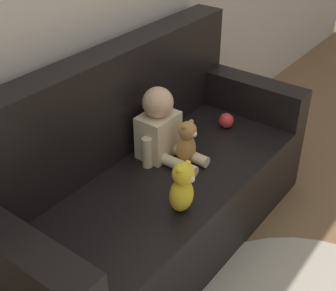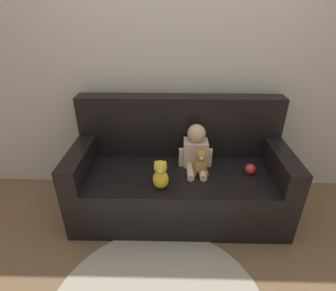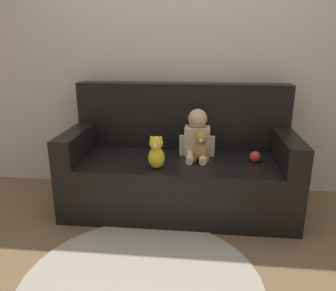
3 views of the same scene
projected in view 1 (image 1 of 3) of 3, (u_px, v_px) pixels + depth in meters
ground_plane at (159, 239)px, 2.68m from camera, size 12.00×12.00×0.00m
couch at (148, 184)px, 2.52m from camera, size 1.91×0.82×1.05m
person_baby at (161, 129)px, 2.48m from camera, size 0.31×0.36×0.40m
teddy_bear_brown at (187, 143)px, 2.46m from camera, size 0.14×0.11×0.25m
plush_toy_side at (182, 188)px, 2.12m from camera, size 0.13×0.12×0.26m
toy_ball at (226, 120)px, 2.80m from camera, size 0.09×0.09×0.09m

